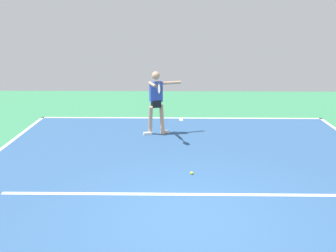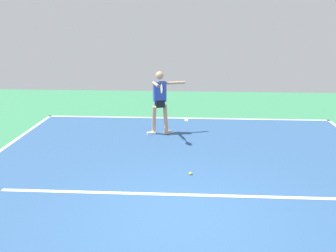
# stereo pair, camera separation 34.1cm
# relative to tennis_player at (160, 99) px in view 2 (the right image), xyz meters

# --- Properties ---
(ground_plane) EXTENTS (21.87, 21.87, 0.00)m
(ground_plane) POSITION_rel_tennis_player_xyz_m (-0.71, 4.54, -1.03)
(ground_plane) COLOR #388456
(court_surface) EXTENTS (9.22, 12.71, 0.00)m
(court_surface) POSITION_rel_tennis_player_xyz_m (-0.71, 4.54, -1.02)
(court_surface) COLOR #2D5484
(court_surface) RESTS_ON ground_plane
(court_line_baseline_near) EXTENTS (9.22, 0.10, 0.01)m
(court_line_baseline_near) POSITION_rel_tennis_player_xyz_m (-0.71, -1.77, -1.02)
(court_line_baseline_near) COLOR white
(court_line_baseline_near) RESTS_ON ground_plane
(court_line_service) EXTENTS (6.91, 0.10, 0.01)m
(court_line_service) POSITION_rel_tennis_player_xyz_m (-0.71, 3.71, -1.02)
(court_line_service) COLOR white
(court_line_service) RESTS_ON ground_plane
(court_line_centre_mark) EXTENTS (0.10, 0.30, 0.01)m
(court_line_centre_mark) POSITION_rel_tennis_player_xyz_m (-0.71, -1.57, -1.02)
(court_line_centre_mark) COLOR white
(court_line_centre_mark) RESTS_ON ground_plane
(tennis_player) EXTENTS (1.06, 1.32, 1.78)m
(tennis_player) POSITION_rel_tennis_player_xyz_m (0.00, 0.00, 0.00)
(tennis_player) COLOR tan
(tennis_player) RESTS_ON ground_plane
(tennis_ball_by_baseline) EXTENTS (0.07, 0.07, 0.07)m
(tennis_ball_by_baseline) POSITION_rel_tennis_player_xyz_m (-0.85, 2.79, -0.99)
(tennis_ball_by_baseline) COLOR yellow
(tennis_ball_by_baseline) RESTS_ON ground_plane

